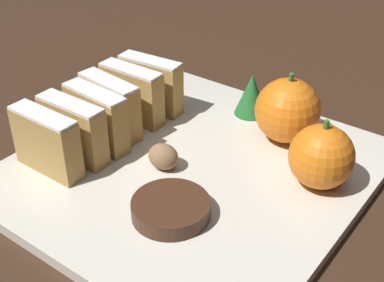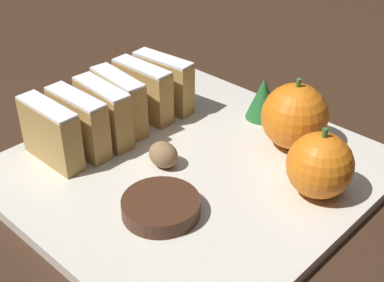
{
  "view_description": "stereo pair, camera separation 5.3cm",
  "coord_description": "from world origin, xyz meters",
  "px_view_note": "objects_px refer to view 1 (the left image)",
  "views": [
    {
      "loc": [
        0.27,
        -0.36,
        0.33
      ],
      "look_at": [
        0.0,
        0.0,
        0.04
      ],
      "focal_mm": 50.0,
      "sensor_mm": 36.0,
      "label": 1
    },
    {
      "loc": [
        0.31,
        -0.32,
        0.33
      ],
      "look_at": [
        0.0,
        0.0,
        0.04
      ],
      "focal_mm": 50.0,
      "sensor_mm": 36.0,
      "label": 2
    }
  ],
  "objects_px": {
    "orange_near": "(321,157)",
    "walnut": "(163,156)",
    "chocolate_cookie": "(171,209)",
    "orange_far": "(288,110)"
  },
  "relations": [
    {
      "from": "orange_near",
      "to": "walnut",
      "type": "xyz_separation_m",
      "value": [
        -0.14,
        -0.07,
        -0.02
      ]
    },
    {
      "from": "orange_near",
      "to": "chocolate_cookie",
      "type": "distance_m",
      "value": 0.15
    },
    {
      "from": "walnut",
      "to": "chocolate_cookie",
      "type": "distance_m",
      "value": 0.08
    },
    {
      "from": "orange_far",
      "to": "chocolate_cookie",
      "type": "bearing_deg",
      "value": -96.42
    },
    {
      "from": "orange_near",
      "to": "walnut",
      "type": "relative_size",
      "value": 2.18
    },
    {
      "from": "orange_near",
      "to": "chocolate_cookie",
      "type": "bearing_deg",
      "value": -124.68
    },
    {
      "from": "chocolate_cookie",
      "to": "orange_far",
      "type": "bearing_deg",
      "value": 83.58
    },
    {
      "from": "orange_far",
      "to": "walnut",
      "type": "relative_size",
      "value": 2.43
    },
    {
      "from": "walnut",
      "to": "chocolate_cookie",
      "type": "xyz_separation_m",
      "value": [
        0.05,
        -0.05,
        -0.01
      ]
    },
    {
      "from": "orange_far",
      "to": "chocolate_cookie",
      "type": "xyz_separation_m",
      "value": [
        -0.02,
        -0.18,
        -0.03
      ]
    }
  ]
}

